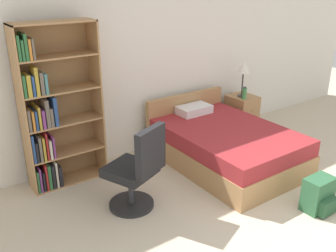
{
  "coord_description": "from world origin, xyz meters",
  "views": [
    {
      "loc": [
        -2.86,
        -1.23,
        2.44
      ],
      "look_at": [
        -0.61,
        1.98,
        0.85
      ],
      "focal_mm": 40.0,
      "sensor_mm": 36.0,
      "label": 1
    }
  ],
  "objects_px": {
    "office_chair": "(137,171)",
    "water_bottle": "(244,93)",
    "backpack_green": "(319,195)",
    "bookshelf": "(51,113)",
    "table_lamp": "(244,68)",
    "nightstand": "(241,113)",
    "bed": "(224,144)"
  },
  "relations": [
    {
      "from": "office_chair",
      "to": "water_bottle",
      "type": "bearing_deg",
      "value": 19.23
    },
    {
      "from": "backpack_green",
      "to": "bookshelf",
      "type": "bearing_deg",
      "value": 133.95
    },
    {
      "from": "bookshelf",
      "to": "backpack_green",
      "type": "distance_m",
      "value": 3.18
    },
    {
      "from": "water_bottle",
      "to": "table_lamp",
      "type": "bearing_deg",
      "value": 63.68
    },
    {
      "from": "nightstand",
      "to": "table_lamp",
      "type": "xyz_separation_m",
      "value": [
        -0.03,
        -0.0,
        0.77
      ]
    },
    {
      "from": "bookshelf",
      "to": "office_chair",
      "type": "height_order",
      "value": "bookshelf"
    },
    {
      "from": "table_lamp",
      "to": "bookshelf",
      "type": "bearing_deg",
      "value": 178.51
    },
    {
      "from": "bed",
      "to": "table_lamp",
      "type": "xyz_separation_m",
      "value": [
        1.01,
        0.69,
        0.8
      ]
    },
    {
      "from": "bookshelf",
      "to": "table_lamp",
      "type": "bearing_deg",
      "value": -1.49
    },
    {
      "from": "office_chair",
      "to": "nightstand",
      "type": "bearing_deg",
      "value": 20.81
    },
    {
      "from": "nightstand",
      "to": "backpack_green",
      "type": "height_order",
      "value": "nightstand"
    },
    {
      "from": "bookshelf",
      "to": "water_bottle",
      "type": "distance_m",
      "value": 3.04
    },
    {
      "from": "bed",
      "to": "backpack_green",
      "type": "distance_m",
      "value": 1.47
    },
    {
      "from": "bookshelf",
      "to": "table_lamp",
      "type": "relative_size",
      "value": 3.39
    },
    {
      "from": "bed",
      "to": "water_bottle",
      "type": "relative_size",
      "value": 10.04
    },
    {
      "from": "bed",
      "to": "water_bottle",
      "type": "distance_m",
      "value": 1.19
    },
    {
      "from": "bookshelf",
      "to": "backpack_green",
      "type": "xyz_separation_m",
      "value": [
        2.15,
        -2.23,
        -0.75
      ]
    },
    {
      "from": "nightstand",
      "to": "office_chair",
      "type": "bearing_deg",
      "value": -159.19
    },
    {
      "from": "nightstand",
      "to": "backpack_green",
      "type": "xyz_separation_m",
      "value": [
        -0.96,
        -2.15,
        -0.11
      ]
    },
    {
      "from": "bookshelf",
      "to": "bed",
      "type": "distance_m",
      "value": 2.31
    },
    {
      "from": "bookshelf",
      "to": "nightstand",
      "type": "xyz_separation_m",
      "value": [
        3.11,
        -0.08,
        -0.63
      ]
    },
    {
      "from": "bed",
      "to": "table_lamp",
      "type": "bearing_deg",
      "value": 34.37
    },
    {
      "from": "office_chair",
      "to": "nightstand",
      "type": "relative_size",
      "value": 1.68
    },
    {
      "from": "office_chair",
      "to": "table_lamp",
      "type": "relative_size",
      "value": 1.74
    },
    {
      "from": "water_bottle",
      "to": "backpack_green",
      "type": "distance_m",
      "value": 2.28
    },
    {
      "from": "bed",
      "to": "water_bottle",
      "type": "height_order",
      "value": "water_bottle"
    },
    {
      "from": "bed",
      "to": "backpack_green",
      "type": "xyz_separation_m",
      "value": [
        0.07,
        -1.46,
        -0.08
      ]
    },
    {
      "from": "nightstand",
      "to": "backpack_green",
      "type": "relative_size",
      "value": 1.54
    },
    {
      "from": "backpack_green",
      "to": "nightstand",
      "type": "bearing_deg",
      "value": 65.89
    },
    {
      "from": "bed",
      "to": "office_chair",
      "type": "distance_m",
      "value": 1.59
    },
    {
      "from": "bookshelf",
      "to": "table_lamp",
      "type": "distance_m",
      "value": 3.08
    },
    {
      "from": "office_chair",
      "to": "table_lamp",
      "type": "xyz_separation_m",
      "value": [
        2.55,
        0.98,
        0.6
      ]
    }
  ]
}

